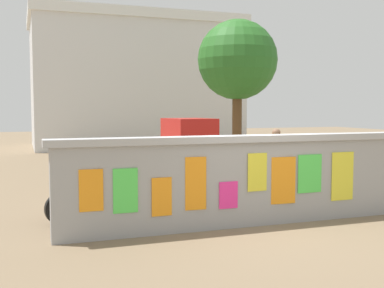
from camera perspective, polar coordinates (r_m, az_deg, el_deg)
ground at (r=16.46m, az=-5.55°, el=-3.22°), size 60.00×60.00×0.00m
poster_wall at (r=8.87m, az=7.12°, el=-4.16°), size 7.33×0.42×1.66m
auto_rickshaw_truck at (r=13.63m, az=-4.14°, el=-0.98°), size 3.73×1.84×1.85m
motorcycle at (r=9.43m, az=-11.30°, el=-6.11°), size 1.88×0.66×0.87m
bicycle_near at (r=11.49m, az=5.78°, el=-4.67°), size 1.70×0.44×0.95m
bicycle_far at (r=11.60m, az=14.55°, el=-4.70°), size 1.70×0.44×0.95m
person_walking at (r=12.69m, az=9.97°, el=-1.03°), size 0.37×0.37×1.62m
tree_roadside at (r=19.25m, az=5.43°, el=9.86°), size 3.15×3.15×5.63m
building_background at (r=27.75m, az=-6.85°, el=7.34°), size 11.47×6.53×7.22m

